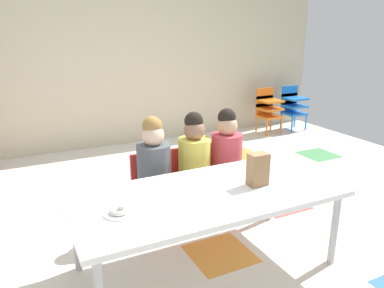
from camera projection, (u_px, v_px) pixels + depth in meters
The scene contains 11 objects.
ground_plane at pixel (192, 227), 3.07m from camera, with size 6.62×5.06×0.02m.
back_wall at pixel (106, 47), 4.84m from camera, with size 6.62×0.10×2.63m, color beige.
craft_table at pixel (208, 198), 2.40m from camera, with size 1.73×0.81×0.55m.
seated_child_near_camera at pixel (154, 163), 2.87m from camera, with size 0.33×0.33×0.92m.
seated_child_middle_seat at pixel (194, 157), 3.02m from camera, with size 0.33×0.33×0.92m.
seated_child_far_right at pixel (226, 152), 3.14m from camera, with size 0.33×0.33×0.92m.
kid_chair_orange_stack at pixel (268, 107), 5.71m from camera, with size 0.32×0.30×0.68m.
kid_chair_blue_stack at pixel (293, 104), 5.92m from camera, with size 0.32×0.30×0.68m.
paper_bag_brown at pixel (258, 169), 2.46m from camera, with size 0.13×0.09×0.22m, color #9E754C.
paper_plate_near_edge at pixel (119, 213), 2.10m from camera, with size 0.18×0.18×0.01m, color white.
donut_powdered_on_plate at pixel (119, 210), 2.10m from camera, with size 0.11×0.11×0.03m, color white.
Camera 1 is at (-1.21, -2.45, 1.55)m, focal length 34.96 mm.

